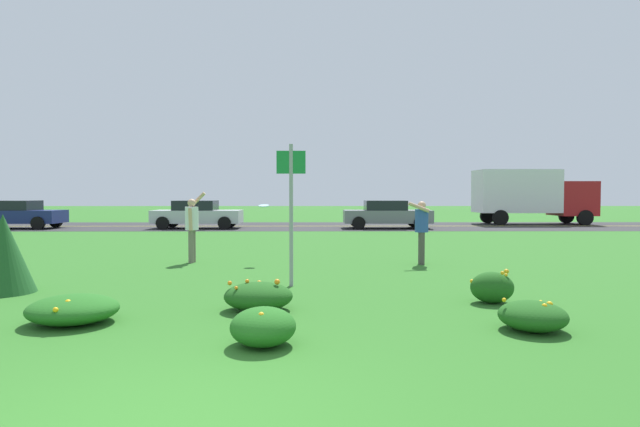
# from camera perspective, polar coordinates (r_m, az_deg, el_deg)

# --- Properties ---
(ground_plane) EXTENTS (120.00, 120.00, 0.00)m
(ground_plane) POSITION_cam_1_polar(r_m,az_deg,el_deg) (16.35, -4.71, -4.14)
(ground_plane) COLOR #2D6B23
(highway_strip) EXTENTS (120.00, 7.91, 0.01)m
(highway_strip) POSITION_cam_1_polar(r_m,az_deg,el_deg) (28.70, -2.84, -1.40)
(highway_strip) COLOR #2D2D30
(highway_strip) RESTS_ON ground
(highway_center_stripe) EXTENTS (120.00, 0.16, 0.00)m
(highway_center_stripe) POSITION_cam_1_polar(r_m,az_deg,el_deg) (28.70, -2.84, -1.39)
(highway_center_stripe) COLOR yellow
(highway_center_stripe) RESTS_ON ground
(daylily_clump_near_camera) EXTENTS (0.88, 0.88, 0.43)m
(daylily_clump_near_camera) POSITION_cam_1_polar(r_m,az_deg,el_deg) (7.47, 22.39, -10.38)
(daylily_clump_near_camera) COLOR #1E5619
(daylily_clump_near_camera) RESTS_ON ground
(daylily_clump_front_left) EXTENTS (0.78, 0.83, 0.45)m
(daylily_clump_front_left) POSITION_cam_1_polar(r_m,az_deg,el_deg) (6.30, -6.29, -12.28)
(daylily_clump_front_left) COLOR #23661E
(daylily_clump_front_left) RESTS_ON ground
(daylily_clump_mid_center) EXTENTS (1.23, 1.13, 0.39)m
(daylily_clump_mid_center) POSITION_cam_1_polar(r_m,az_deg,el_deg) (8.07, -25.57, -9.49)
(daylily_clump_mid_center) COLOR #23661E
(daylily_clump_mid_center) RESTS_ON ground
(daylily_clump_mid_right) EXTENTS (1.06, 0.90, 0.50)m
(daylily_clump_mid_right) POSITION_cam_1_polar(r_m,az_deg,el_deg) (8.14, -6.80, -9.03)
(daylily_clump_mid_right) COLOR #1E5619
(daylily_clump_mid_right) RESTS_ON ground
(daylily_clump_front_center) EXTENTS (0.71, 0.58, 0.57)m
(daylily_clump_front_center) POSITION_cam_1_polar(r_m,az_deg,el_deg) (9.05, 18.44, -7.72)
(daylily_clump_front_center) COLOR #1E5619
(daylily_clump_front_center) RESTS_ON ground
(sign_post_near_path) EXTENTS (0.56, 0.10, 2.76)m
(sign_post_near_path) POSITION_cam_1_polar(r_m,az_deg,el_deg) (10.03, -3.20, 1.41)
(sign_post_near_path) COLOR #93969B
(sign_post_near_path) RESTS_ON ground
(evergreen_shrub_side) EXTENTS (1.07, 1.07, 1.44)m
(evergreen_shrub_side) POSITION_cam_1_polar(r_m,az_deg,el_deg) (10.98, -31.50, -3.79)
(evergreen_shrub_side) COLOR #1E5123
(evergreen_shrub_side) RESTS_ON ground
(person_thrower_white_shirt) EXTENTS (0.50, 0.50, 1.85)m
(person_thrower_white_shirt) POSITION_cam_1_polar(r_m,az_deg,el_deg) (13.90, -13.93, -1.15)
(person_thrower_white_shirt) COLOR silver
(person_thrower_white_shirt) RESTS_ON ground
(person_catcher_blue_shirt) EXTENTS (0.56, 0.50, 1.61)m
(person_catcher_blue_shirt) POSITION_cam_1_polar(r_m,az_deg,el_deg) (13.45, 11.12, -1.41)
(person_catcher_blue_shirt) COLOR #2D4C9E
(person_catcher_blue_shirt) RESTS_ON ground
(frisbee_pale_blue) EXTENTS (0.28, 0.27, 0.08)m
(frisbee_pale_blue) POSITION_cam_1_polar(r_m,az_deg,el_deg) (13.48, -6.21, 0.85)
(frisbee_pale_blue) COLOR #ADD6E5
(car_navy_leftmost) EXTENTS (4.50, 2.00, 1.45)m
(car_navy_leftmost) POSITION_cam_1_polar(r_m,az_deg,el_deg) (31.03, -30.45, -0.07)
(car_navy_leftmost) COLOR navy
(car_navy_leftmost) RESTS_ON ground
(car_silver_center_left) EXTENTS (4.50, 2.00, 1.45)m
(car_silver_center_left) POSITION_cam_1_polar(r_m,az_deg,el_deg) (27.56, -13.38, -0.08)
(car_silver_center_left) COLOR #B7BABF
(car_silver_center_left) RESTS_ON ground
(car_gray_center_right) EXTENTS (4.50, 2.00, 1.45)m
(car_gray_center_right) POSITION_cam_1_polar(r_m,az_deg,el_deg) (27.10, 7.36, -0.07)
(car_gray_center_right) COLOR slate
(car_gray_center_right) RESTS_ON ground
(box_truck_red) EXTENTS (6.70, 2.46, 3.20)m
(box_truck_red) POSITION_cam_1_polar(r_m,az_deg,el_deg) (32.92, 22.23, 2.03)
(box_truck_red) COLOR maroon
(box_truck_red) RESTS_ON ground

